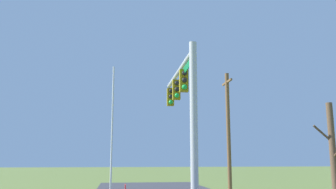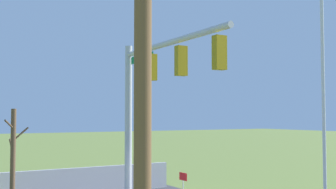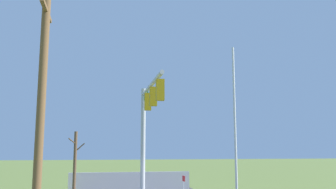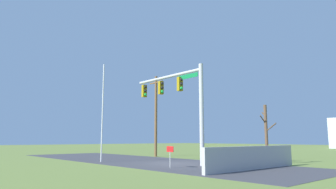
# 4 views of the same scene
# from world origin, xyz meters

# --- Properties ---
(ground_plane) EXTENTS (160.00, 160.00, 0.00)m
(ground_plane) POSITION_xyz_m (0.00, 0.00, 0.00)
(ground_plane) COLOR olive
(road_surface) EXTENTS (28.00, 8.00, 0.01)m
(road_surface) POSITION_xyz_m (-4.00, 0.00, 0.01)
(road_surface) COLOR #3D3D42
(road_surface) RESTS_ON ground_plane
(sidewalk_corner) EXTENTS (6.00, 6.00, 0.01)m
(sidewalk_corner) POSITION_xyz_m (3.49, 0.07, 0.00)
(sidewalk_corner) COLOR #B7B5AD
(sidewalk_corner) RESTS_ON ground_plane
(retaining_fence) EXTENTS (0.20, 8.11, 1.25)m
(retaining_fence) POSITION_xyz_m (5.85, 0.46, 0.62)
(retaining_fence) COLOR #A8A8AD
(retaining_fence) RESTS_ON ground_plane
(signal_mast) EXTENTS (6.67, 0.39, 6.40)m
(signal_mast) POSITION_xyz_m (0.50, 0.08, 4.56)
(signal_mast) COLOR #B2B5BA
(signal_mast) RESTS_ON ground_plane
(flagpole) EXTENTS (0.10, 0.10, 7.17)m
(flagpole) POSITION_xyz_m (-4.52, -2.94, 3.58)
(flagpole) COLOR silver
(flagpole) RESTS_ON ground_plane
(utility_pole) EXTENTS (1.90, 0.26, 7.72)m
(utility_pole) POSITION_xyz_m (-7.40, 4.49, 4.02)
(utility_pole) COLOR brown
(utility_pole) RESTS_ON ground_plane
(bare_tree) EXTENTS (1.27, 1.02, 3.88)m
(bare_tree) POSITION_xyz_m (4.54, 4.06, 2.00)
(bare_tree) COLOR brown
(bare_tree) RESTS_ON ground_plane
(open_sign) EXTENTS (0.56, 0.04, 1.22)m
(open_sign) POSITION_xyz_m (2.19, -2.33, 0.91)
(open_sign) COLOR silver
(open_sign) RESTS_ON ground_plane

